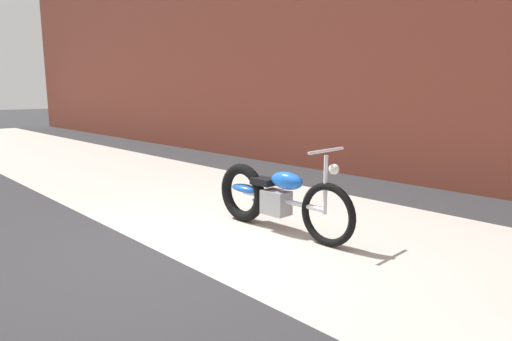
{
  "coord_description": "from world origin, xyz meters",
  "views": [
    {
      "loc": [
        3.69,
        -2.23,
        1.61
      ],
      "look_at": [
        0.18,
        1.07,
        0.75
      ],
      "focal_mm": 31.27,
      "sensor_mm": 36.0,
      "label": 1
    }
  ],
  "objects": [
    {
      "name": "sidewalk_slab",
      "position": [
        0.0,
        1.75,
        0.0
      ],
      "size": [
        36.0,
        3.5,
        0.01
      ],
      "primitive_type": "cube",
      "color": "#B2ADA3",
      "rests_on": "ground"
    },
    {
      "name": "ground_plane",
      "position": [
        0.0,
        0.0,
        0.0
      ],
      "size": [
        80.0,
        80.0,
        0.0
      ],
      "primitive_type": "plane",
      "color": "#2D2D30"
    },
    {
      "name": "motorcycle_blue",
      "position": [
        0.12,
        1.37,
        0.4
      ],
      "size": [
        2.01,
        0.58,
        1.03
      ],
      "rotation": [
        0.0,
        0.0,
        0.03
      ],
      "color": "black",
      "rests_on": "ground"
    },
    {
      "name": "brick_building_wall",
      "position": [
        0.0,
        5.2,
        2.78
      ],
      "size": [
        36.0,
        0.5,
        5.57
      ],
      "primitive_type": "cube",
      "color": "brown",
      "rests_on": "ground"
    }
  ]
}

